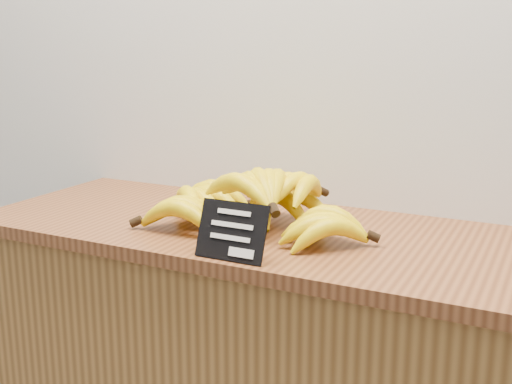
# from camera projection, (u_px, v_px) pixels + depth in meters

# --- Properties ---
(counter_top) EXTENTS (1.35, 0.54, 0.03)m
(counter_top) POSITION_uv_depth(u_px,v_px,m) (266.00, 232.00, 1.47)
(counter_top) COLOR brown
(counter_top) RESTS_ON counter
(chalkboard_sign) EXTENTS (0.14, 0.05, 0.11)m
(chalkboard_sign) POSITION_uv_depth(u_px,v_px,m) (232.00, 231.00, 1.23)
(chalkboard_sign) COLOR black
(chalkboard_sign) RESTS_ON counter_top
(banana_pile) EXTENTS (0.56, 0.37, 0.13)m
(banana_pile) POSITION_uv_depth(u_px,v_px,m) (255.00, 204.00, 1.44)
(banana_pile) COLOR yellow
(banana_pile) RESTS_ON counter_top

